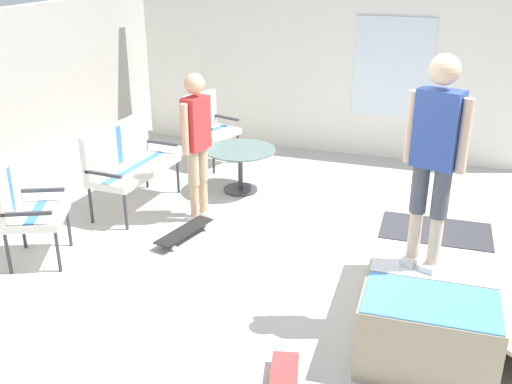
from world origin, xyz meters
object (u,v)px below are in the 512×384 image
at_px(patio_chair_near_house, 207,122).
at_px(skateboard_by_bench, 185,232).
at_px(patio_chair_by_wall, 22,204).
at_px(person_skater, 435,149).
at_px(person_watching, 197,137).
at_px(patio_table, 240,161).
at_px(patio_bench, 126,158).
at_px(skate_ramp, 434,294).

height_order(patio_chair_near_house, skateboard_by_bench, patio_chair_near_house).
relative_size(patio_chair_by_wall, skateboard_by_bench, 1.24).
bearing_deg(person_skater, person_watching, 61.00).
relative_size(patio_table, skateboard_by_bench, 1.09).
bearing_deg(patio_chair_near_house, person_skater, -135.05).
bearing_deg(person_skater, patio_chair_near_house, 44.95).
relative_size(patio_table, person_watching, 0.53).
height_order(patio_bench, patio_chair_by_wall, same).
bearing_deg(skate_ramp, person_skater, 122.84).
height_order(patio_table, person_watching, person_watching).
xyz_separation_m(patio_bench, skateboard_by_bench, (-0.61, -1.01, -0.53)).
xyz_separation_m(patio_chair_near_house, patio_chair_by_wall, (-3.26, 0.58, 0.00)).
distance_m(patio_table, person_skater, 3.56).
height_order(patio_chair_by_wall, person_skater, person_skater).
distance_m(skate_ramp, patio_bench, 3.92).
bearing_deg(patio_chair_by_wall, patio_chair_near_house, -10.12).
xyz_separation_m(skate_ramp, patio_chair_by_wall, (-0.13, 3.92, 0.32)).
bearing_deg(patio_bench, patio_chair_by_wall, 169.82).
height_order(patio_chair_by_wall, person_watching, person_watching).
bearing_deg(skateboard_by_bench, person_skater, -109.27).
relative_size(patio_chair_by_wall, patio_table, 1.13).
bearing_deg(person_watching, skate_ramp, -116.41).
relative_size(skate_ramp, person_skater, 1.09).
distance_m(patio_table, person_watching, 1.12).
xyz_separation_m(patio_chair_by_wall, person_watching, (1.47, -1.23, 0.38)).
bearing_deg(skateboard_by_bench, patio_table, -4.34).
distance_m(patio_chair_near_house, person_watching, 1.94).
distance_m(skate_ramp, person_watching, 3.09).
distance_m(patio_chair_near_house, person_skater, 4.65).
xyz_separation_m(patio_chair_by_wall, patio_table, (2.41, -1.40, -0.21)).
height_order(patio_table, skateboard_by_bench, patio_table).
relative_size(skate_ramp, patio_bench, 1.42).
distance_m(patio_chair_near_house, patio_chair_by_wall, 3.31).
xyz_separation_m(skate_ramp, skateboard_by_bench, (0.79, 2.64, -0.21)).
bearing_deg(patio_chair_near_house, skate_ramp, -133.16).
bearing_deg(person_skater, patio_table, 45.40).
relative_size(patio_bench, skateboard_by_bench, 1.56).
distance_m(patio_chair_by_wall, skateboard_by_bench, 1.67).
distance_m(person_skater, skateboard_by_bench, 3.04).
relative_size(patio_chair_near_house, person_skater, 0.61).
distance_m(person_watching, person_skater, 2.99).
bearing_deg(patio_chair_by_wall, person_watching, -39.87).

